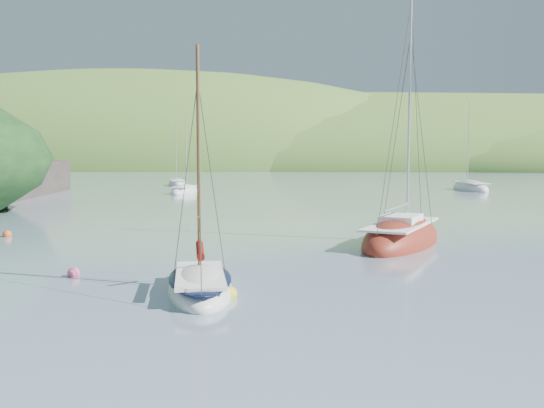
# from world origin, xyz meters

# --- Properties ---
(ground) EXTENTS (700.00, 700.00, 0.00)m
(ground) POSITION_xyz_m (0.00, 0.00, 0.00)
(ground) COLOR slate
(ground) RESTS_ON ground
(shoreline_hills) EXTENTS (690.00, 135.00, 56.00)m
(shoreline_hills) POSITION_xyz_m (-9.66, 172.42, 0.00)
(shoreline_hills) COLOR #46712B
(shoreline_hills) RESTS_ON ground
(daysailer_white) EXTENTS (3.29, 5.93, 8.62)m
(daysailer_white) POSITION_xyz_m (0.33, 0.62, 0.20)
(daysailer_white) COLOR silver
(daysailer_white) RESTS_ON ground
(sloop_red) EXTENTS (5.96, 9.30, 13.02)m
(sloop_red) POSITION_xyz_m (8.02, 11.65, 0.24)
(sloop_red) COLOR maroon
(sloop_red) RESTS_ON ground
(distant_sloop_a) EXTENTS (2.78, 6.42, 8.90)m
(distant_sloop_a) POSITION_xyz_m (-11.46, 46.36, 0.16)
(distant_sloop_a) COLOR silver
(distant_sloop_a) RESTS_ON ground
(distant_sloop_b) EXTENTS (4.18, 8.30, 11.30)m
(distant_sloop_b) POSITION_xyz_m (20.81, 54.56, 0.19)
(distant_sloop_b) COLOR silver
(distant_sloop_b) RESTS_ON ground
(distant_sloop_c) EXTENTS (4.24, 6.73, 9.06)m
(distant_sloop_c) POSITION_xyz_m (-16.01, 60.63, 0.16)
(distant_sloop_c) COLOR silver
(distant_sloop_c) RESTS_ON ground
(mooring_buoys) EXTENTS (14.66, 12.76, 0.50)m
(mooring_buoys) POSITION_xyz_m (-5.19, 4.92, 0.12)
(mooring_buoys) COLOR yellow
(mooring_buoys) RESTS_ON ground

